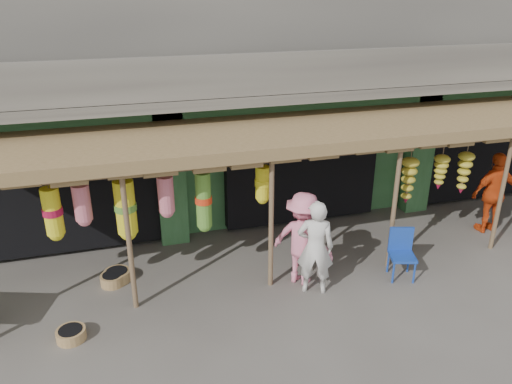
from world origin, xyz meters
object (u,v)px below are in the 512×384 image
object	(u,v)px
blue_chair	(402,250)
person_front	(315,248)
person_shopper	(303,239)
person_vendor	(494,193)

from	to	relation	value
blue_chair	person_front	xyz separation A→B (m)	(-1.82, -0.03, 0.36)
blue_chair	person_front	bearing A→B (deg)	-162.87
person_front	person_shopper	bearing A→B (deg)	-53.38
blue_chair	person_front	size ratio (longest dim) A/B	0.54
blue_chair	person_shopper	distance (m)	1.98
person_vendor	person_shopper	xyz separation A→B (m)	(-4.89, -0.76, -0.03)
person_front	person_vendor	bearing A→B (deg)	-144.60
person_front	person_shopper	xyz separation A→B (m)	(-0.10, 0.37, 0.00)
person_front	blue_chair	bearing A→B (deg)	-157.01
blue_chair	person_vendor	world-z (taller)	person_vendor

